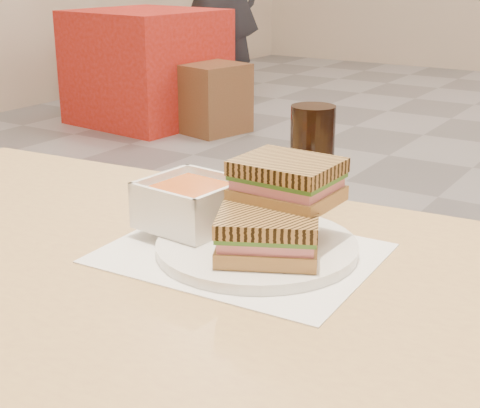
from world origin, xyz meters
The scene contains 10 objects.
main_table centered at (-0.07, -2.08, 0.64)m, with size 1.26×0.81×0.75m.
tray_liner centered at (0.01, -2.00, 0.75)m, with size 0.35×0.28×0.00m.
plate centered at (0.03, -1.98, 0.76)m, with size 0.27×0.27×0.01m.
soup_bowl centered at (-0.08, -1.98, 0.80)m, with size 0.13×0.13×0.06m.
panini_lower centered at (0.06, -2.02, 0.79)m, with size 0.16×0.15×0.06m.
panini_upper centered at (0.05, -1.95, 0.85)m, with size 0.13×0.11×0.06m.
cola_glass centered at (-0.02, -1.74, 0.83)m, with size 0.07×0.07×0.15m.
bg_table_0 centered at (-2.83, 1.22, 0.39)m, with size 0.98×0.98×0.79m.
bg_chair_0l centered at (-3.30, 1.65, 0.24)m, with size 0.50×0.50×0.49m.
bg_chair_0r centered at (-2.26, 1.19, 0.23)m, with size 0.49×0.49×0.46m.
Camera 1 is at (0.48, -2.73, 1.12)m, focal length 53.31 mm.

